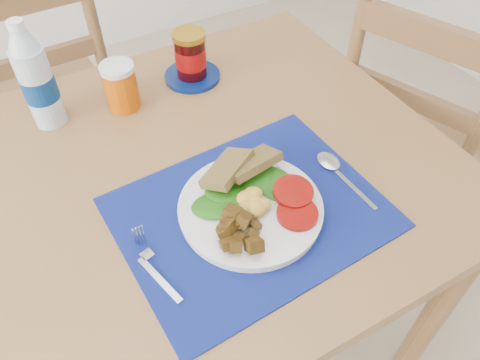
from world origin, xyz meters
The scene contains 10 objects.
table centered at (0.00, 0.20, 0.67)m, with size 1.40×0.90×0.75m.
chair_far centered at (-0.02, 0.94, 0.57)m, with size 0.43×0.41×1.11m.
chair_end centered at (0.88, 0.23, 0.57)m, with size 0.52×0.53×1.12m.
placemat centered at (0.22, 0.04, 0.75)m, with size 0.48×0.38×0.00m, color black.
breakfast_plate centered at (0.21, 0.03, 0.77)m, with size 0.27×0.27×0.06m.
fork centered at (0.01, 0.02, 0.76)m, with size 0.04×0.16×0.00m.
spoon centered at (0.42, 0.04, 0.76)m, with size 0.04×0.17×0.01m.
water_bottle centered at (-0.04, 0.49, 0.86)m, with size 0.07×0.07×0.25m.
juice_glass centered at (0.12, 0.46, 0.80)m, with size 0.08×0.08×0.10m, color #C04C05.
jam_on_saucer centered at (0.31, 0.48, 0.81)m, with size 0.14×0.14×0.12m.
Camera 1 is at (-0.07, -0.43, 1.44)m, focal length 35.00 mm.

